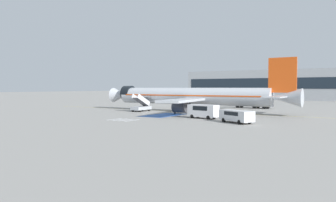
{
  "coord_description": "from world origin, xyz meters",
  "views": [
    {
      "loc": [
        35.01,
        -60.13,
        5.15
      ],
      "look_at": [
        -1.04,
        -3.52,
        2.33
      ],
      "focal_mm": 35.0,
      "sensor_mm": 36.0,
      "label": 1
    }
  ],
  "objects": [
    {
      "name": "apron_leadline_yellow",
      "position": [
        1.92,
        0.18,
        0.0
      ],
      "size": [
        78.03,
        1.06,
        0.01
      ],
      "primitive_type": "cube",
      "rotation": [
        0.0,
        0.0,
        1.58
      ],
      "color": "gold",
      "rests_on": "ground_plane"
    },
    {
      "name": "fuel_tanker",
      "position": [
        9.57,
        19.0,
        1.87
      ],
      "size": [
        9.78,
        3.21,
        3.67
      ],
      "rotation": [
        0.0,
        0.0,
        1.5
      ],
      "color": "#38383D",
      "rests_on": "ground_plane"
    },
    {
      "name": "ground_crew_3",
      "position": [
        5.84,
        -4.53,
        0.92
      ],
      "size": [
        0.37,
        0.48,
        1.61
      ],
      "rotation": [
        0.0,
        0.0,
        4.34
      ],
      "color": "black",
      "rests_on": "ground_plane"
    },
    {
      "name": "ground_crew_1",
      "position": [
        2.21,
        -6.12,
        0.93
      ],
      "size": [
        0.47,
        0.32,
        1.63
      ],
      "rotation": [
        0.0,
        0.0,
        3.38
      ],
      "color": "#2D2D33",
      "rests_on": "ground_plane"
    },
    {
      "name": "apron_walkway_bar_0",
      "position": [
        -0.48,
        -20.43,
        0.0
      ],
      "size": [
        0.44,
        3.6,
        0.01
      ],
      "primitive_type": "cube",
      "color": "silver",
      "rests_on": "ground_plane"
    },
    {
      "name": "service_van_0",
      "position": [
        18.07,
        -15.14,
        1.12
      ],
      "size": [
        5.87,
        4.48,
        1.83
      ],
      "rotation": [
        0.0,
        0.0,
        1.06
      ],
      "color": "silver",
      "rests_on": "ground_plane"
    },
    {
      "name": "boarding_stairs_forward",
      "position": [
        -7.39,
        -4.23,
        0.97
      ],
      "size": [
        2.25,
        5.25,
        3.83
      ],
      "rotation": [
        0.0,
        0.0,
        0.01
      ],
      "color": "#ADB2BA",
      "rests_on": "ground_plane"
    },
    {
      "name": "baggage_cart",
      "position": [
        8.88,
        -5.66,
        0.26
      ],
      "size": [
        2.6,
        1.5,
        0.87
      ],
      "rotation": [
        0.0,
        0.0,
        1.57
      ],
      "color": "gray",
      "rests_on": "ground_plane"
    },
    {
      "name": "ground_crew_2",
      "position": [
        0.9,
        -4.07,
        0.93
      ],
      "size": [
        0.27,
        0.45,
        1.63
      ],
      "rotation": [
        0.0,
        0.0,
        1.67
      ],
      "color": "black",
      "rests_on": "ground_plane"
    },
    {
      "name": "ground_plane",
      "position": [
        0.0,
        0.0,
        0.0
      ],
      "size": [
        600.0,
        600.0,
        0.0
      ],
      "primitive_type": "plane",
      "color": "gray"
    },
    {
      "name": "apron_walkway_bar_1",
      "position": [
        0.72,
        -20.43,
        0.0
      ],
      "size": [
        0.44,
        3.6,
        0.01
      ],
      "primitive_type": "cube",
      "color": "silver",
      "rests_on": "ground_plane"
    },
    {
      "name": "traffic_cone_0",
      "position": [
        16.68,
        -8.75,
        0.3
      ],
      "size": [
        0.54,
        0.54,
        0.6
      ],
      "color": "orange",
      "rests_on": "ground_plane"
    },
    {
      "name": "service_van_1",
      "position": [
        11.02,
        -11.71,
        1.36
      ],
      "size": [
        5.33,
        2.53,
        2.29
      ],
      "rotation": [
        0.0,
        0.0,
        4.58
      ],
      "color": "silver",
      "rests_on": "ground_plane"
    },
    {
      "name": "apron_walkway_bar_2",
      "position": [
        1.92,
        -20.43,
        0.0
      ],
      "size": [
        0.44,
        3.6,
        0.01
      ],
      "primitive_type": "cube",
      "color": "silver",
      "rests_on": "ground_plane"
    },
    {
      "name": "apron_walkway_bar_3",
      "position": [
        3.12,
        -20.43,
        0.0
      ],
      "size": [
        0.44,
        3.6,
        0.01
      ],
      "primitive_type": "cube",
      "color": "silver",
      "rests_on": "ground_plane"
    },
    {
      "name": "apron_stand_patch_blue",
      "position": [
        1.92,
        -9.7,
        0.0
      ],
      "size": [
        5.19,
        9.88,
        0.01
      ],
      "primitive_type": "cube",
      "color": "#2856A8",
      "rests_on": "ground_plane"
    },
    {
      "name": "ground_crew_0",
      "position": [
        4.88,
        -3.97,
        1.0
      ],
      "size": [
        0.49,
        0.38,
        1.74
      ],
      "rotation": [
        0.0,
        0.0,
        3.54
      ],
      "color": "#2D2D33",
      "rests_on": "ground_plane"
    },
    {
      "name": "airliner",
      "position": [
        2.61,
        0.19,
        3.27
      ],
      "size": [
        43.21,
        32.24,
        10.49
      ],
      "rotation": [
        0.0,
        0.0,
        1.58
      ],
      "color": "#B7BCC4",
      "rests_on": "ground_plane"
    },
    {
      "name": "terminal_building",
      "position": [
        1.43,
        79.72,
        6.15
      ],
      "size": [
        80.99,
        12.1,
        12.3
      ],
      "color": "#9EA3A8",
      "rests_on": "ground_plane"
    }
  ]
}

